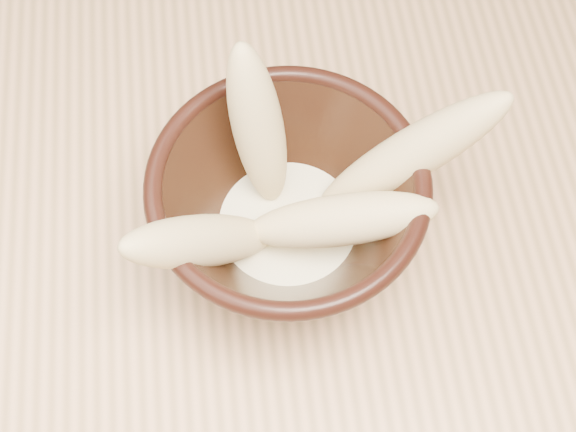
# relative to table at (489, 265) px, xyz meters

# --- Properties ---
(table) EXTENTS (1.20, 0.80, 0.75)m
(table) POSITION_rel_table_xyz_m (0.00, 0.00, 0.00)
(table) COLOR #E0A97B
(table) RESTS_ON ground
(bowl) EXTENTS (0.19, 0.19, 0.10)m
(bowl) POSITION_rel_table_xyz_m (-0.17, 0.00, 0.14)
(bowl) COLOR black
(bowl) RESTS_ON table
(milk_puddle) EXTENTS (0.11, 0.11, 0.01)m
(milk_puddle) POSITION_rel_table_xyz_m (-0.17, 0.00, 0.11)
(milk_puddle) COLOR #F2ECC3
(milk_puddle) RESTS_ON bowl
(banana_upright) EXTENTS (0.06, 0.08, 0.14)m
(banana_upright) POSITION_rel_table_xyz_m (-0.19, 0.04, 0.18)
(banana_upright) COLOR #E5C587
(banana_upright) RESTS_ON bowl
(banana_left) EXTENTS (0.13, 0.08, 0.12)m
(banana_left) POSITION_rel_table_xyz_m (-0.23, -0.03, 0.16)
(banana_left) COLOR #E5C587
(banana_left) RESTS_ON bowl
(banana_right) EXTENTS (0.14, 0.04, 0.14)m
(banana_right) POSITION_rel_table_xyz_m (-0.09, 0.02, 0.17)
(banana_right) COLOR #E5C587
(banana_right) RESTS_ON bowl
(banana_across) EXTENTS (0.14, 0.06, 0.08)m
(banana_across) POSITION_rel_table_xyz_m (-0.14, -0.02, 0.16)
(banana_across) COLOR #E5C587
(banana_across) RESTS_ON bowl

